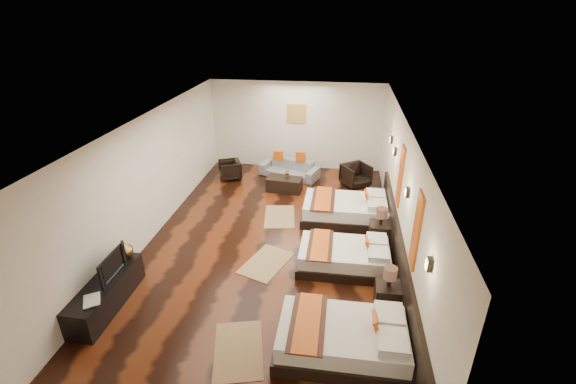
% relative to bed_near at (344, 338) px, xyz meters
% --- Properties ---
extents(floor, '(5.50, 9.50, 0.01)m').
position_rel_bed_near_xyz_m(floor, '(-1.70, 2.88, -0.27)').
color(floor, black).
rests_on(floor, ground).
extents(ceiling, '(5.50, 9.50, 0.01)m').
position_rel_bed_near_xyz_m(ceiling, '(-1.70, 2.88, 2.53)').
color(ceiling, white).
rests_on(ceiling, floor).
extents(back_wall, '(5.50, 0.01, 2.80)m').
position_rel_bed_near_xyz_m(back_wall, '(-1.70, 7.63, 1.13)').
color(back_wall, silver).
rests_on(back_wall, floor).
extents(left_wall, '(0.01, 9.50, 2.80)m').
position_rel_bed_near_xyz_m(left_wall, '(-4.45, 2.88, 1.13)').
color(left_wall, silver).
rests_on(left_wall, floor).
extents(right_wall, '(0.01, 9.50, 2.80)m').
position_rel_bed_near_xyz_m(right_wall, '(1.05, 2.88, 1.13)').
color(right_wall, silver).
rests_on(right_wall, floor).
extents(headboard_panel, '(0.08, 6.60, 0.90)m').
position_rel_bed_near_xyz_m(headboard_panel, '(1.01, 2.08, 0.18)').
color(headboard_panel, black).
rests_on(headboard_panel, floor).
extents(bed_near, '(2.04, 1.28, 0.78)m').
position_rel_bed_near_xyz_m(bed_near, '(0.00, 0.00, 0.00)').
color(bed_near, black).
rests_on(bed_near, floor).
extents(bed_mid, '(1.89, 1.19, 0.72)m').
position_rel_bed_near_xyz_m(bed_mid, '(-0.00, 2.24, -0.02)').
color(bed_mid, black).
rests_on(bed_mid, floor).
extents(bed_far, '(2.14, 1.35, 0.82)m').
position_rel_bed_near_xyz_m(bed_far, '(0.00, 4.23, 0.01)').
color(bed_far, black).
rests_on(bed_far, floor).
extents(nightstand_a, '(0.44, 0.44, 0.87)m').
position_rel_bed_near_xyz_m(nightstand_a, '(0.75, 1.10, 0.04)').
color(nightstand_a, black).
rests_on(nightstand_a, floor).
extents(nightstand_b, '(0.45, 0.45, 0.89)m').
position_rel_bed_near_xyz_m(nightstand_b, '(0.75, 3.24, 0.05)').
color(nightstand_b, black).
rests_on(nightstand_b, floor).
extents(jute_mat_near, '(1.01, 1.34, 0.01)m').
position_rel_bed_near_xyz_m(jute_mat_near, '(-1.63, -0.22, -0.26)').
color(jute_mat_near, '#95754B').
rests_on(jute_mat_near, floor).
extents(jute_mat_mid, '(1.12, 1.39, 0.01)m').
position_rel_bed_near_xyz_m(jute_mat_mid, '(-1.64, 2.12, -0.26)').
color(jute_mat_mid, '#95754B').
rests_on(jute_mat_mid, floor).
extents(jute_mat_far, '(0.91, 1.29, 0.01)m').
position_rel_bed_near_xyz_m(jute_mat_far, '(-1.68, 4.13, -0.26)').
color(jute_mat_far, '#95754B').
rests_on(jute_mat_far, floor).
extents(tv_console, '(0.50, 1.80, 0.55)m').
position_rel_bed_near_xyz_m(tv_console, '(-4.20, 0.44, 0.01)').
color(tv_console, black).
rests_on(tv_console, floor).
extents(tv, '(0.11, 0.81, 0.47)m').
position_rel_bed_near_xyz_m(tv, '(-4.15, 0.61, 0.52)').
color(tv, black).
rests_on(tv, tv_console).
extents(book, '(0.40, 0.43, 0.03)m').
position_rel_bed_near_xyz_m(book, '(-4.20, -0.14, 0.30)').
color(book, black).
rests_on(book, tv_console).
extents(figurine, '(0.37, 0.37, 0.36)m').
position_rel_bed_near_xyz_m(figurine, '(-4.20, 1.19, 0.46)').
color(figurine, brown).
rests_on(figurine, tv_console).
extents(sofa, '(1.97, 1.28, 0.54)m').
position_rel_bed_near_xyz_m(sofa, '(-1.79, 6.75, 0.00)').
color(sofa, slate).
rests_on(sofa, floor).
extents(armchair_left, '(0.85, 0.84, 0.58)m').
position_rel_bed_near_xyz_m(armchair_left, '(-3.60, 6.34, 0.03)').
color(armchair_left, black).
rests_on(armchair_left, floor).
extents(armchair_right, '(1.01, 1.01, 0.67)m').
position_rel_bed_near_xyz_m(armchair_right, '(0.26, 6.35, 0.07)').
color(armchair_right, black).
rests_on(armchair_right, floor).
extents(coffee_table, '(1.05, 0.60, 0.40)m').
position_rel_bed_near_xyz_m(coffee_table, '(-1.79, 5.70, -0.07)').
color(coffee_table, black).
rests_on(coffee_table, floor).
extents(table_plant, '(0.23, 0.20, 0.24)m').
position_rel_bed_near_xyz_m(table_plant, '(-1.71, 5.77, 0.25)').
color(table_plant, '#276220').
rests_on(table_plant, coffee_table).
extents(orange_panel_a, '(0.04, 0.40, 1.30)m').
position_rel_bed_near_xyz_m(orange_panel_a, '(1.03, 0.98, 1.43)').
color(orange_panel_a, '#D86014').
rests_on(orange_panel_a, right_wall).
extents(orange_panel_b, '(0.04, 0.40, 1.30)m').
position_rel_bed_near_xyz_m(orange_panel_b, '(1.03, 3.18, 1.43)').
color(orange_panel_b, '#D86014').
rests_on(orange_panel_b, right_wall).
extents(sconce_near, '(0.07, 0.12, 0.18)m').
position_rel_bed_near_xyz_m(sconce_near, '(1.01, -0.12, 1.58)').
color(sconce_near, black).
rests_on(sconce_near, right_wall).
extents(sconce_mid, '(0.07, 0.12, 0.18)m').
position_rel_bed_near_xyz_m(sconce_mid, '(1.01, 2.08, 1.58)').
color(sconce_mid, black).
rests_on(sconce_mid, right_wall).
extents(sconce_far, '(0.07, 0.12, 0.18)m').
position_rel_bed_near_xyz_m(sconce_far, '(1.01, 4.28, 1.58)').
color(sconce_far, black).
rests_on(sconce_far, right_wall).
extents(sconce_lounge, '(0.07, 0.12, 0.18)m').
position_rel_bed_near_xyz_m(sconce_lounge, '(1.01, 5.18, 1.58)').
color(sconce_lounge, black).
rests_on(sconce_lounge, right_wall).
extents(gold_artwork, '(0.60, 0.04, 0.60)m').
position_rel_bed_near_xyz_m(gold_artwork, '(-1.70, 7.61, 1.53)').
color(gold_artwork, '#AD873F').
rests_on(gold_artwork, back_wall).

